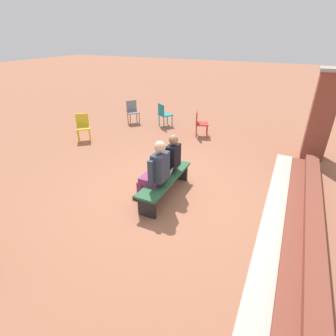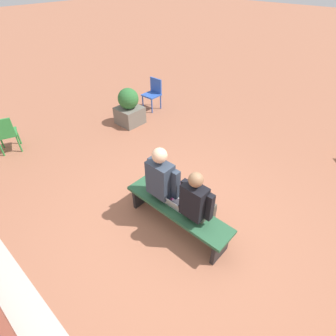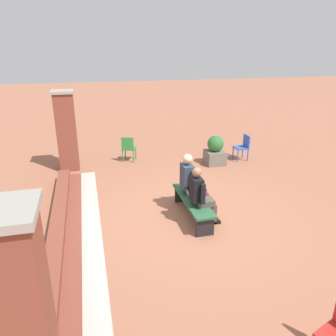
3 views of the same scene
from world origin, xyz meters
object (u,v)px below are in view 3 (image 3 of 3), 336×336
laptop (192,196)px  plastic_chair_by_pillar (128,147)px  person_student (201,194)px  person_adult (192,181)px  plastic_chair_mid_courtyard (243,146)px  bench (193,203)px  planter (215,151)px

laptop → plastic_chair_by_pillar: plastic_chair_by_pillar is taller
person_student → person_adult: 0.62m
person_student → plastic_chair_mid_courtyard: person_student is taller
person_student → person_adult: bearing=-0.5°
person_adult → bench: bearing=167.1°
laptop → planter: 3.61m
plastic_chair_by_pillar → bench: bearing=-168.1°
person_adult → planter: bearing=-31.1°
plastic_chair_mid_courtyard → planter: (-0.19, 1.07, -0.04)m
bench → laptop: 0.15m
plastic_chair_mid_courtyard → person_adult: bearing=137.5°
person_adult → plastic_chair_mid_courtyard: 4.14m
laptop → person_adult: bearing=-17.0°
bench → plastic_chair_by_pillar: plastic_chair_by_pillar is taller
person_student → plastic_chair_by_pillar: size_ratio=1.55×
laptop → plastic_chair_by_pillar: size_ratio=0.38×
plastic_chair_by_pillar → plastic_chair_mid_courtyard: (-0.77, -3.73, 0.00)m
bench → person_student: 0.47m
person_student → bench: bearing=11.5°
laptop → planter: (3.13, -1.81, -0.06)m
plastic_chair_by_pillar → person_adult: bearing=-166.2°
person_adult → plastic_chair_mid_courtyard: person_adult is taller
bench → laptop: size_ratio=5.62×
bench → person_adult: 0.49m
person_adult → laptop: size_ratio=4.34×
person_student → planter: size_ratio=1.38×
bench → person_adult: bearing=-12.9°
bench → planter: (3.17, -1.79, 0.08)m
person_adult → plastic_chair_by_pillar: size_ratio=1.65×
bench → laptop: laptop is taller
bench → person_student: bearing=-168.5°
bench → plastic_chair_mid_courtyard: bearing=-40.5°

